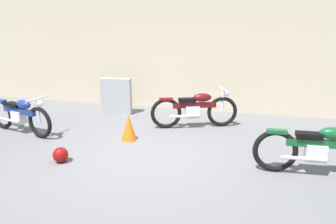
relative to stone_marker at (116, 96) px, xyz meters
name	(u,v)px	position (x,y,z in m)	size (l,w,h in m)	color
ground_plane	(146,156)	(1.65, -2.52, -0.47)	(40.00, 40.00, 0.00)	slate
building_wall	(186,44)	(1.65, 1.03, 1.30)	(18.00, 0.30, 3.55)	beige
stone_marker	(116,96)	(0.00, 0.00, 0.00)	(0.80, 0.20, 0.94)	#9E9EA3
helmet	(61,155)	(0.28, -3.14, -0.34)	(0.27, 0.27, 0.27)	maroon
traffic_cone	(129,127)	(1.05, -1.81, -0.20)	(0.32, 0.32, 0.55)	orange
motorcycle_green	(320,149)	(4.56, -2.54, -0.03)	(2.05, 0.57, 0.92)	black
motorcycle_maroon	(195,109)	(2.22, -0.63, -0.03)	(1.92, 0.90, 0.91)	black
motorcycle_blue	(20,115)	(-1.39, -2.01, -0.05)	(1.89, 0.72, 0.87)	black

